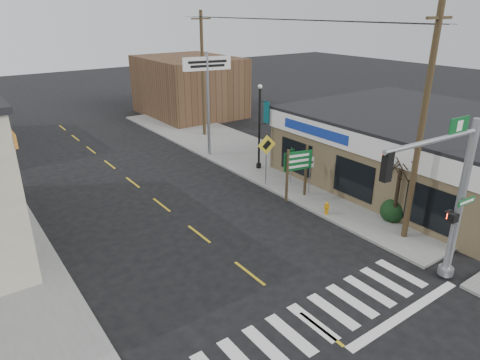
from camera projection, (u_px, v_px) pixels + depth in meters
ground at (321, 329)px, 14.35m from camera, size 140.00×140.00×0.00m
sidewalk_right at (276, 166)px, 28.98m from camera, size 6.00×38.00×0.13m
center_line at (199, 234)px, 20.36m from camera, size 0.12×56.00×0.01m
crosswalk at (313, 322)px, 14.64m from camera, size 11.00×2.20×0.01m
thrift_store at (420, 150)px, 25.97m from camera, size 12.00×14.00×4.00m
bldg_distant_right at (189, 86)px, 42.37m from camera, size 8.00×10.00×5.60m
traffic_signal_pole at (453, 189)px, 15.20m from camera, size 5.15×0.39×6.53m
guide_sign at (297, 166)px, 23.20m from camera, size 1.69×0.14×2.96m
fire_hydrant at (327, 207)px, 21.92m from camera, size 0.21×0.21×0.68m
ped_crossing_sign at (266, 151)px, 25.01m from camera, size 1.20×0.08×3.08m
lamp_post at (260, 121)px, 27.28m from camera, size 0.71×0.56×5.49m
dance_center_sign at (207, 79)px, 29.10m from camera, size 3.37×0.21×7.17m
bare_tree at (402, 160)px, 19.93m from camera, size 2.10×2.10×4.19m
shrub_front at (393, 211)px, 21.34m from camera, size 1.23×1.23×0.92m
shrub_back at (368, 191)px, 23.66m from camera, size 1.22×1.22×0.92m
utility_pole_near at (422, 127)px, 17.99m from camera, size 1.77×0.27×10.19m
utility_pole_far at (203, 74)px, 34.07m from camera, size 1.70×0.25×9.75m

